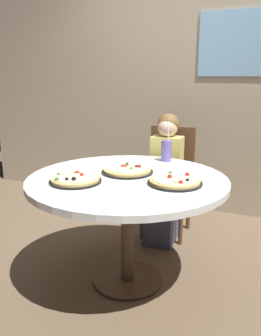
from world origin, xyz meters
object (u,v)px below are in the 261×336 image
(pizza_cheese, at_px, (127,170))
(soda_cup, at_px, (166,151))
(dining_table, at_px, (127,191))
(chair_wooden, at_px, (170,174))
(pizza_pepperoni, at_px, (175,181))
(diner_child, at_px, (164,185))
(pizza_veggie, at_px, (75,180))

(pizza_cheese, distance_m, soda_cup, 0.45)
(dining_table, bearing_deg, chair_wooden, 90.38)
(chair_wooden, height_order, pizza_pepperoni, chair_wooden)
(chair_wooden, height_order, pizza_cheese, chair_wooden)
(chair_wooden, xyz_separation_m, pizza_pepperoni, (0.33, -0.94, 0.24))
(diner_child, bearing_deg, dining_table, -90.40)
(pizza_cheese, height_order, soda_cup, soda_cup)
(dining_table, relative_size, pizza_veggie, 3.99)
(chair_wooden, distance_m, pizza_cheese, 0.86)
(chair_wooden, height_order, diner_child, diner_child)
(pizza_cheese, bearing_deg, dining_table, -65.42)
(pizza_cheese, xyz_separation_m, soda_cup, (0.13, 0.42, 0.06))
(dining_table, bearing_deg, pizza_veggie, -137.50)
(pizza_cheese, bearing_deg, soda_cup, 72.46)
(dining_table, xyz_separation_m, pizza_pepperoni, (0.32, -0.01, 0.11))
(diner_child, bearing_deg, chair_wooden, 93.56)
(chair_wooden, xyz_separation_m, pizza_veggie, (-0.24, -1.15, 0.24))
(pizza_veggie, bearing_deg, pizza_cheese, 58.54)
(pizza_veggie, bearing_deg, diner_child, 75.36)
(dining_table, height_order, diner_child, diner_child)
(dining_table, xyz_separation_m, chair_wooden, (-0.01, 0.92, -0.13))
(pizza_pepperoni, bearing_deg, pizza_veggie, -159.52)
(chair_wooden, bearing_deg, pizza_pepperoni, -70.76)
(soda_cup, bearing_deg, pizza_pepperoni, -66.57)
(soda_cup, bearing_deg, diner_child, 110.82)
(diner_child, xyz_separation_m, pizza_veggie, (-0.25, -0.97, 0.28))
(pizza_pepperoni, bearing_deg, pizza_cheese, 162.44)
(diner_child, relative_size, soda_cup, 3.52)
(dining_table, bearing_deg, pizza_pepperoni, -2.60)
(chair_wooden, relative_size, pizza_veggie, 2.94)
(chair_wooden, height_order, soda_cup, soda_cup)
(pizza_pepperoni, relative_size, soda_cup, 1.08)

